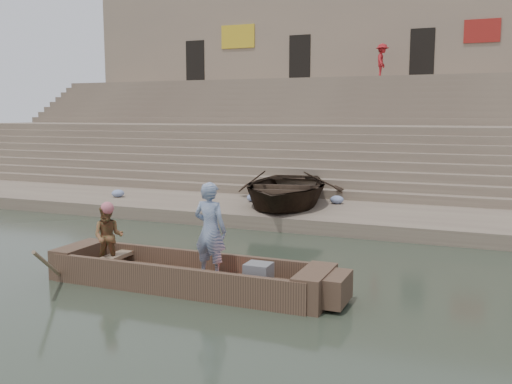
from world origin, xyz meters
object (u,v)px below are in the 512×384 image
Objects in this scene: pedestrian at (382,61)px; standing_man at (210,230)px; television at (258,274)px; main_rowboat at (187,281)px; rowing_man at (108,237)px; beached_rowboat at (285,188)px.

standing_man is at bearing 177.48° from pedestrian.
pedestrian reaches higher than standing_man.
standing_man is 3.99× the size of television.
standing_man reaches higher than main_rowboat.
rowing_man is 22.65m from pedestrian.
beached_rowboat is (-1.19, 7.58, -0.18)m from standing_man.
beached_rowboat is 15.16m from pedestrian.
standing_man is 1.43× the size of rowing_man.
standing_man is 22.40m from pedestrian.
television is 7.98m from beached_rowboat.
beached_rowboat is (1.03, 7.73, 0.09)m from rowing_man.
rowing_man is 2.79× the size of television.
beached_rowboat is 2.97× the size of pedestrian.
main_rowboat is 1.91m from rowing_man.
pedestrian reaches higher than beached_rowboat.
television is 22.70m from pedestrian.
pedestrian is at bearing 61.92° from rowing_man.
television is 0.09× the size of beached_rowboat.
rowing_man is at bearing 171.68° from pedestrian.
television reaches higher than main_rowboat.
standing_man is at bearing -92.08° from beached_rowboat.
rowing_man reaches higher than main_rowboat.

